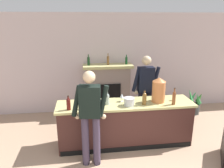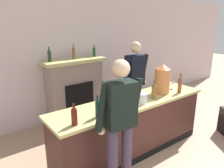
{
  "view_description": "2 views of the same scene",
  "coord_description": "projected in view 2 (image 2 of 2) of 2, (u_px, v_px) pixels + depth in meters",
  "views": [
    {
      "loc": [
        -0.72,
        -1.85,
        2.59
      ],
      "look_at": [
        -0.1,
        2.65,
        1.22
      ],
      "focal_mm": 35.0,
      "sensor_mm": 36.0,
      "label": 1
    },
    {
      "loc": [
        -2.11,
        -0.2,
        2.2
      ],
      "look_at": [
        0.01,
        2.63,
        1.14
      ],
      "focal_mm": 35.0,
      "sensor_mm": 36.0,
      "label": 2
    }
  ],
  "objects": [
    {
      "name": "wine_bottle_cabernet_heavy",
      "position": [
        115.0,
        99.0,
        3.24
      ],
      "size": [
        0.08,
        0.08,
        0.28
      ],
      "color": "#A4B6B0",
      "rests_on": "bar_counter"
    },
    {
      "name": "wine_glass_by_dispenser",
      "position": [
        173.0,
        83.0,
        4.1
      ],
      "size": [
        0.07,
        0.07,
        0.17
      ],
      "color": "silver",
      "rests_on": "bar_counter"
    },
    {
      "name": "wine_bottle_chardonnay_pale",
      "position": [
        74.0,
        115.0,
        2.68
      ],
      "size": [
        0.08,
        0.08,
        0.28
      ],
      "color": "#591513",
      "rests_on": "bar_counter"
    },
    {
      "name": "fireplace_stone",
      "position": [
        75.0,
        90.0,
        4.76
      ],
      "size": [
        1.34,
        0.52,
        1.7
      ],
      "color": "gray",
      "rests_on": "ground_plane"
    },
    {
      "name": "person_customer",
      "position": [
        120.0,
        124.0,
        2.61
      ],
      "size": [
        0.65,
        0.34,
        1.77
      ],
      "color": "#403549",
      "rests_on": "ground_plane"
    },
    {
      "name": "copper_dispenser",
      "position": [
        162.0,
        79.0,
        3.82
      ],
      "size": [
        0.27,
        0.31,
        0.52
      ],
      "color": "#C5723D",
      "rests_on": "bar_counter"
    },
    {
      "name": "person_bartender",
      "position": [
        135.0,
        83.0,
        4.27
      ],
      "size": [
        0.66,
        0.31,
        1.79
      ],
      "color": "#211F2C",
      "rests_on": "ground_plane"
    },
    {
      "name": "wine_bottle_rose_blush",
      "position": [
        180.0,
        84.0,
        3.86
      ],
      "size": [
        0.07,
        0.07,
        0.35
      ],
      "color": "brown",
      "rests_on": "bar_counter"
    },
    {
      "name": "wall_back_panel",
      "position": [
        70.0,
        58.0,
        4.8
      ],
      "size": [
        12.0,
        0.07,
        2.75
      ],
      "color": "beige",
      "rests_on": "ground_plane"
    },
    {
      "name": "ice_bucket_steel",
      "position": [
        140.0,
        98.0,
        3.41
      ],
      "size": [
        0.22,
        0.22,
        0.16
      ],
      "color": "silver",
      "rests_on": "bar_counter"
    },
    {
      "name": "potted_plant_corner",
      "position": [
        162.0,
        91.0,
        5.93
      ],
      "size": [
        0.41,
        0.4,
        0.71
      ],
      "color": "#434747",
      "rests_on": "ground_plane"
    },
    {
      "name": "wine_glass_front_right",
      "position": [
        110.0,
        102.0,
        3.15
      ],
      "size": [
        0.08,
        0.08,
        0.17
      ],
      "color": "silver",
      "rests_on": "bar_counter"
    },
    {
      "name": "wine_glass_back_row",
      "position": [
        126.0,
        93.0,
        3.52
      ],
      "size": [
        0.09,
        0.09,
        0.17
      ],
      "color": "silver",
      "rests_on": "bar_counter"
    },
    {
      "name": "bar_counter",
      "position": [
        132.0,
        127.0,
        3.65
      ],
      "size": [
        2.81,
        0.68,
        0.93
      ],
      "color": "#44241F",
      "rests_on": "ground_plane"
    },
    {
      "name": "wine_bottle_burgundy_dark",
      "position": [
        98.0,
        108.0,
        2.9
      ],
      "size": [
        0.07,
        0.07,
        0.31
      ],
      "color": "#0A362A",
      "rests_on": "bar_counter"
    },
    {
      "name": "wine_bottle_riesling_slim",
      "position": [
        154.0,
        91.0,
        3.57
      ],
      "size": [
        0.08,
        0.08,
        0.31
      ],
      "color": "brown",
      "rests_on": "bar_counter"
    }
  ]
}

